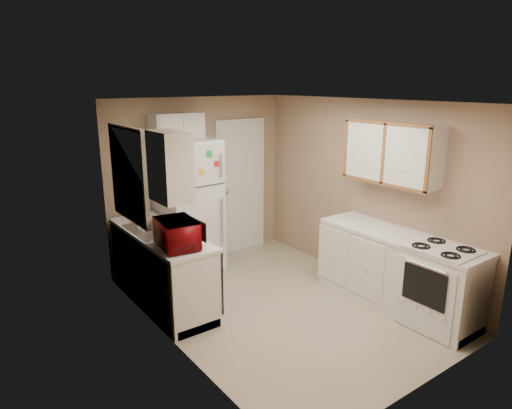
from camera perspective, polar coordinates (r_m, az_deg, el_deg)
floor at (r=5.63m, az=3.07°, el=-12.47°), size 3.80×3.80×0.00m
ceiling at (r=4.99m, az=3.47°, el=12.73°), size 3.80×3.80×0.00m
wall_left at (r=4.47m, az=-10.81°, el=-3.53°), size 3.80×3.80×0.00m
wall_right at (r=6.14m, az=13.43°, el=1.48°), size 3.80×3.80×0.00m
wall_back at (r=6.72m, az=-7.07°, el=2.95°), size 2.80×2.80×0.00m
wall_front at (r=3.98m, az=20.96°, el=-6.65°), size 2.80×2.80×0.00m
left_counter at (r=5.61m, az=-11.66°, el=-7.79°), size 0.60×1.80×0.90m
dishwasher at (r=5.22m, az=-5.96°, el=-8.86°), size 0.03×0.58×0.72m
sink at (r=5.60m, az=-12.53°, el=-3.42°), size 0.54×0.74×0.16m
microwave at (r=4.91m, az=-9.81°, el=-3.61°), size 0.57×0.36×0.36m
soap_bottle at (r=5.84m, az=-14.39°, el=-1.33°), size 0.10×0.10×0.20m
window_blinds at (r=5.32m, az=-15.55°, el=3.67°), size 0.10×0.98×1.08m
upper_cabinet_left at (r=4.57m, az=-10.68°, el=4.69°), size 0.30×0.45×0.70m
refrigerator at (r=6.35m, az=-8.57°, el=-0.27°), size 0.81×0.79×1.87m
cabinet_over_fridge at (r=6.28m, az=-9.86°, el=9.38°), size 0.70×0.30×0.40m
interior_door at (r=7.08m, az=-1.92°, el=2.20°), size 0.86×0.06×2.08m
right_counter at (r=5.68m, az=17.11°, el=-7.90°), size 0.60×2.00×0.90m
stove at (r=5.38m, az=21.80°, el=-10.17°), size 0.55×0.68×0.81m
upper_cabinet_right at (r=5.61m, az=16.67°, el=6.23°), size 0.30×1.20×0.70m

